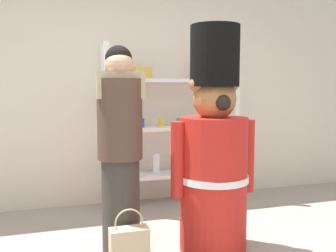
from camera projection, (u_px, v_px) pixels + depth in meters
name	position (u px, v px, depth m)	size (l,w,h in m)	color
back_wall	(116.00, 87.00, 4.27)	(6.40, 0.12, 2.60)	silver
merchandise_shelf	(170.00, 126.00, 4.27)	(1.52, 0.35, 1.76)	white
teddy_bear_guard	(214.00, 155.00, 2.99)	(0.71, 0.55, 1.76)	red
person_shopper	(120.00, 149.00, 2.86)	(0.35, 0.34, 1.60)	#38332D
shopping_bag	(129.00, 248.00, 2.69)	(0.27, 0.13, 0.45)	#C1AD89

